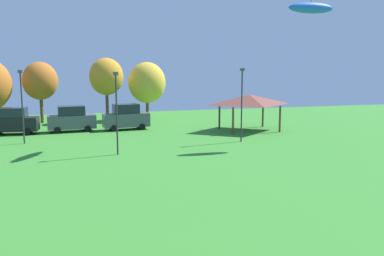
% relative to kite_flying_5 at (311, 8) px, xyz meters
% --- Properties ---
extents(kite_flying_5, '(3.96, 0.88, 1.25)m').
position_rel_kite_flying_5_xyz_m(kite_flying_5, '(0.00, 0.00, 0.00)').
color(kite_flying_5, blue).
extents(parked_car_leftmost, '(4.65, 2.32, 2.52)m').
position_rel_kite_flying_5_xyz_m(parked_car_leftmost, '(-24.01, 11.69, -9.71)').
color(parked_car_leftmost, black).
rests_on(parked_car_leftmost, ground).
extents(parked_car_second_from_left, '(4.69, 2.36, 2.54)m').
position_rel_kite_flying_5_xyz_m(parked_car_second_from_left, '(-18.72, 11.91, -9.70)').
color(parked_car_second_from_left, '#4C5156').
rests_on(parked_car_second_from_left, ground).
extents(parked_car_third_from_left, '(4.73, 2.29, 2.61)m').
position_rel_kite_flying_5_xyz_m(parked_car_third_from_left, '(-13.43, 11.64, -9.67)').
color(parked_car_third_from_left, '#4C5156').
rests_on(parked_car_third_from_left, ground).
extents(park_pavilion, '(6.33, 4.85, 3.60)m').
position_rel_kite_flying_5_xyz_m(park_pavilion, '(-1.68, 7.76, -7.86)').
color(park_pavilion, brown).
rests_on(park_pavilion, ground).
extents(light_post_0, '(0.36, 0.20, 5.95)m').
position_rel_kite_flying_5_xyz_m(light_post_0, '(-15.49, -0.15, -7.56)').
color(light_post_0, '#2D2D33').
rests_on(light_post_0, ground).
extents(light_post_1, '(0.36, 0.20, 6.06)m').
position_rel_kite_flying_5_xyz_m(light_post_1, '(-22.50, 6.31, -7.51)').
color(light_post_1, '#2D2D33').
rests_on(light_post_1, ground).
extents(light_post_2, '(0.36, 0.20, 6.20)m').
position_rel_kite_flying_5_xyz_m(light_post_2, '(-4.85, 2.20, -7.44)').
color(light_post_2, '#2D2D33').
rests_on(light_post_2, ground).
extents(treeline_tree_3, '(3.87, 3.87, 6.88)m').
position_rel_kite_flying_5_xyz_m(treeline_tree_3, '(-22.01, 19.37, -6.20)').
color(treeline_tree_3, brown).
rests_on(treeline_tree_3, ground).
extents(treeline_tree_4, '(3.87, 3.87, 7.34)m').
position_rel_kite_flying_5_xyz_m(treeline_tree_4, '(-14.76, 18.52, -5.75)').
color(treeline_tree_4, brown).
rests_on(treeline_tree_4, ground).
extents(treeline_tree_5, '(4.44, 4.44, 6.89)m').
position_rel_kite_flying_5_xyz_m(treeline_tree_5, '(-9.95, 19.14, -6.50)').
color(treeline_tree_5, brown).
rests_on(treeline_tree_5, ground).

